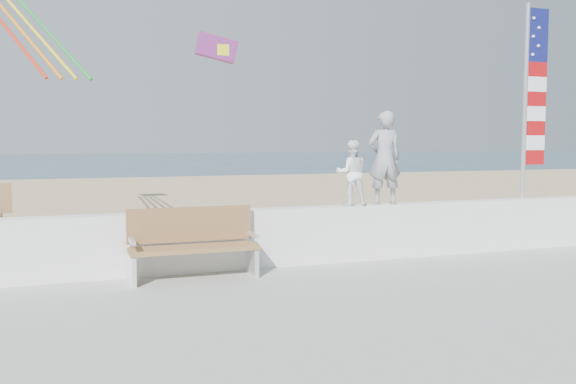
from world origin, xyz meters
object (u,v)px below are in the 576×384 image
at_px(adult, 385,158).
at_px(flag, 531,93).
at_px(bench, 193,243).
at_px(child, 352,173).

relative_size(adult, flag, 0.44).
xyz_separation_m(adult, flag, (2.96, -0.00, 1.14)).
distance_m(adult, bench, 3.53).
height_order(child, bench, child).
bearing_deg(child, adult, -166.29).
xyz_separation_m(child, bench, (-2.70, -0.45, -0.92)).
bearing_deg(flag, adult, 179.99).
relative_size(child, flag, 0.30).
relative_size(adult, child, 1.46).
distance_m(child, bench, 2.89).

